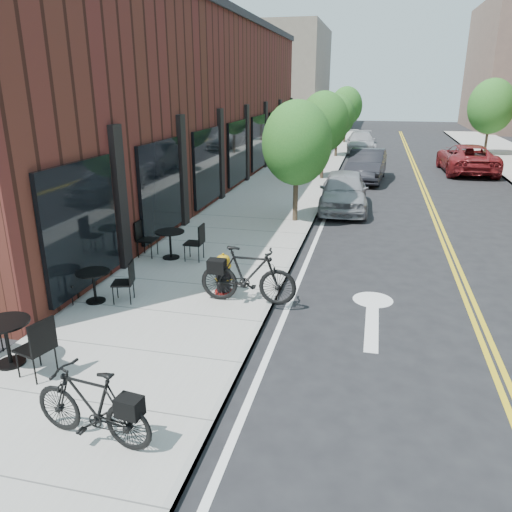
% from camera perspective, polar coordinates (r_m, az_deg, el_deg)
% --- Properties ---
extents(ground, '(120.00, 120.00, 0.00)m').
position_cam_1_polar(ground, '(8.24, -1.51, -12.82)').
color(ground, black).
rests_on(ground, ground).
extents(sidewalk_near, '(4.00, 70.00, 0.12)m').
position_cam_1_polar(sidewalk_near, '(17.72, 0.48, 5.02)').
color(sidewalk_near, '#9E9B93').
rests_on(sidewalk_near, ground).
extents(building_near, '(5.00, 28.00, 7.00)m').
position_cam_1_polar(building_near, '(22.38, -8.87, 16.64)').
color(building_near, '#482117').
rests_on(building_near, ground).
extents(bg_building_left, '(8.00, 14.00, 10.00)m').
position_cam_1_polar(bg_building_left, '(55.64, 3.37, 19.67)').
color(bg_building_left, '#726656').
rests_on(bg_building_left, ground).
extents(tree_near_a, '(2.20, 2.20, 3.81)m').
position_cam_1_polar(tree_near_a, '(16.04, 4.69, 12.73)').
color(tree_near_a, '#382B1E').
rests_on(tree_near_a, sidewalk_near).
extents(tree_near_b, '(2.30, 2.30, 3.98)m').
position_cam_1_polar(tree_near_b, '(23.94, 7.76, 14.95)').
color(tree_near_b, '#382B1E').
rests_on(tree_near_b, sidewalk_near).
extents(tree_near_c, '(2.10, 2.10, 3.67)m').
position_cam_1_polar(tree_near_c, '(31.91, 9.30, 15.52)').
color(tree_near_c, '#382B1E').
rests_on(tree_near_c, sidewalk_near).
extents(tree_near_d, '(2.40, 2.40, 4.11)m').
position_cam_1_polar(tree_near_d, '(39.87, 10.27, 16.50)').
color(tree_near_d, '#382B1E').
rests_on(tree_near_d, sidewalk_near).
extents(tree_far_c, '(2.80, 2.80, 4.62)m').
position_cam_1_polar(tree_far_c, '(35.44, 25.30, 15.21)').
color(tree_far_c, '#382B1E').
rests_on(tree_far_c, sidewalk_far).
extents(fire_hydrant, '(0.43, 0.43, 0.89)m').
position_cam_1_polar(fire_hydrant, '(10.57, -3.74, -2.12)').
color(fire_hydrant, maroon).
rests_on(fire_hydrant, sidewalk_near).
extents(bicycle_left, '(1.75, 0.70, 1.02)m').
position_cam_1_polar(bicycle_left, '(6.68, -18.28, -15.88)').
color(bicycle_left, black).
rests_on(bicycle_left, sidewalk_near).
extents(bicycle_right, '(1.99, 0.59, 1.19)m').
position_cam_1_polar(bicycle_right, '(10.03, -0.91, -2.21)').
color(bicycle_right, black).
rests_on(bicycle_right, sidewalk_near).
extents(bistro_set_a, '(1.84, 0.95, 0.97)m').
position_cam_1_polar(bistro_set_a, '(8.83, -26.64, -8.23)').
color(bistro_set_a, black).
rests_on(bistro_set_a, sidewalk_near).
extents(bistro_set_b, '(1.62, 0.83, 0.85)m').
position_cam_1_polar(bistro_set_b, '(10.66, -18.05, -2.85)').
color(bistro_set_b, black).
rests_on(bistro_set_b, sidewalk_near).
extents(bistro_set_c, '(1.71, 0.75, 0.93)m').
position_cam_1_polar(bistro_set_c, '(12.88, -9.78, 1.75)').
color(bistro_set_c, black).
rests_on(bistro_set_c, sidewalk_near).
extents(parked_car_a, '(1.89, 4.26, 1.42)m').
position_cam_1_polar(parked_car_a, '(18.42, 9.99, 7.36)').
color(parked_car_a, '#929399').
rests_on(parked_car_a, ground).
extents(parked_car_b, '(1.89, 4.56, 1.47)m').
position_cam_1_polar(parked_car_b, '(24.43, 12.51, 10.07)').
color(parked_car_b, black).
rests_on(parked_car_b, ground).
extents(parked_car_c, '(2.18, 4.70, 1.33)m').
position_cam_1_polar(parked_car_c, '(35.16, 11.89, 12.62)').
color(parked_car_c, '#A7A6AB').
rests_on(parked_car_c, ground).
extents(parked_car_far, '(2.65, 5.38, 1.47)m').
position_cam_1_polar(parked_car_far, '(28.31, 22.96, 10.22)').
color(parked_car_far, maroon).
rests_on(parked_car_far, ground).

